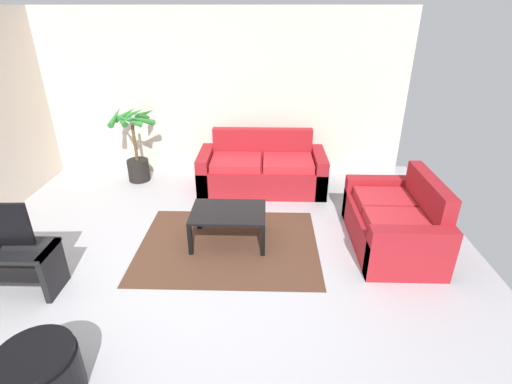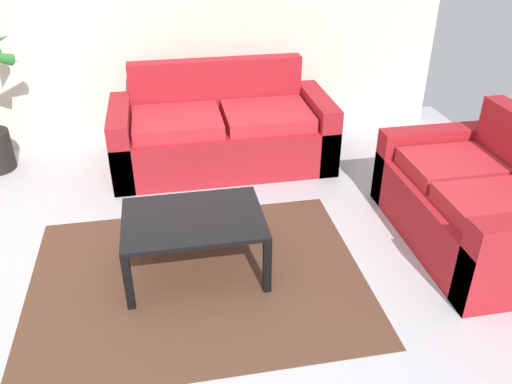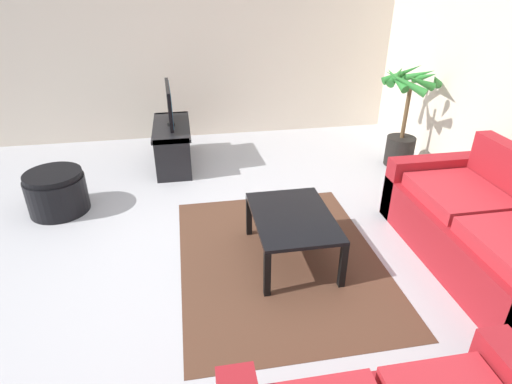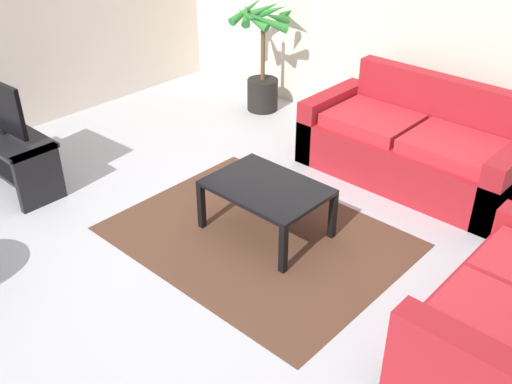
{
  "view_description": "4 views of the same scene",
  "coord_description": "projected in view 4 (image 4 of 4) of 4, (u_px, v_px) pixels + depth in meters",
  "views": [
    {
      "loc": [
        0.71,
        -3.38,
        2.67
      ],
      "look_at": [
        0.59,
        0.88,
        0.61
      ],
      "focal_mm": 26.88,
      "sensor_mm": 36.0,
      "label": 1
    },
    {
      "loc": [
        0.13,
        -2.16,
        2.26
      ],
      "look_at": [
        0.69,
        0.8,
        0.52
      ],
      "focal_mm": 36.79,
      "sensor_mm": 36.0,
      "label": 2
    },
    {
      "loc": [
        3.14,
        -0.11,
        2.23
      ],
      "look_at": [
        0.1,
        0.42,
        0.59
      ],
      "focal_mm": 29.53,
      "sensor_mm": 36.0,
      "label": 3
    },
    {
      "loc": [
        2.81,
        -2.2,
        2.71
      ],
      "look_at": [
        0.36,
        0.47,
        0.52
      ],
      "focal_mm": 40.95,
      "sensor_mm": 36.0,
      "label": 4
    }
  ],
  "objects": [
    {
      "name": "area_rug",
      "position": [
        258.0,
        236.0,
        4.65
      ],
      "size": [
        2.2,
        1.7,
        0.01
      ],
      "primitive_type": "cube",
      "color": "#513323",
      "rests_on": "ground"
    },
    {
      "name": "coffee_table",
      "position": [
        266.0,
        192.0,
        4.52
      ],
      "size": [
        0.91,
        0.65,
        0.43
      ],
      "color": "black",
      "rests_on": "ground"
    },
    {
      "name": "tv_stand",
      "position": [
        7.0,
        151.0,
        5.2
      ],
      "size": [
        1.1,
        0.45,
        0.52
      ],
      "color": "black",
      "rests_on": "ground"
    },
    {
      "name": "ground_plane",
      "position": [
        179.0,
        257.0,
        4.42
      ],
      "size": [
        6.6,
        6.6,
        0.0
      ],
      "primitive_type": "plane",
      "color": "#B2B2B7"
    },
    {
      "name": "potted_palm",
      "position": [
        263.0,
        61.0,
        6.56
      ],
      "size": [
        0.73,
        0.82,
        1.25
      ],
      "color": "black",
      "rests_on": "ground"
    },
    {
      "name": "couch_main",
      "position": [
        413.0,
        148.0,
        5.33
      ],
      "size": [
        1.98,
        0.9,
        0.9
      ],
      "color": "maroon",
      "rests_on": "ground"
    },
    {
      "name": "wall_back",
      "position": [
        406.0,
        5.0,
        5.61
      ],
      "size": [
        6.0,
        0.06,
        2.7
      ],
      "primitive_type": "cube",
      "color": "beige",
      "rests_on": "ground"
    }
  ]
}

